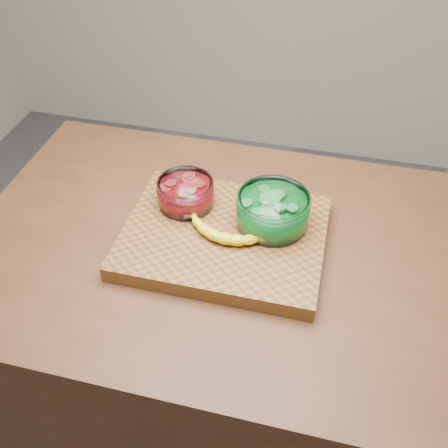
# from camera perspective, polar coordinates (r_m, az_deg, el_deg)

# --- Properties ---
(ground) EXTENTS (3.50, 3.50, 0.00)m
(ground) POSITION_cam_1_polar(r_m,az_deg,el_deg) (1.90, 0.00, -21.62)
(ground) COLOR #57575C
(ground) RESTS_ON ground
(counter) EXTENTS (1.20, 0.80, 0.90)m
(counter) POSITION_cam_1_polar(r_m,az_deg,el_deg) (1.50, 0.00, -14.31)
(counter) COLOR #4D2B17
(counter) RESTS_ON ground
(cutting_board) EXTENTS (0.45, 0.35, 0.04)m
(cutting_board) POSITION_cam_1_polar(r_m,az_deg,el_deg) (1.14, 0.00, -1.47)
(cutting_board) COLOR brown
(cutting_board) RESTS_ON counter
(bowl_red) EXTENTS (0.13, 0.13, 0.06)m
(bowl_red) POSITION_cam_1_polar(r_m,az_deg,el_deg) (1.17, -4.40, 3.54)
(bowl_red) COLOR white
(bowl_red) RESTS_ON cutting_board
(bowl_green) EXTENTS (0.16, 0.16, 0.08)m
(bowl_green) POSITION_cam_1_polar(r_m,az_deg,el_deg) (1.12, 5.59, 1.52)
(bowl_green) COLOR white
(bowl_green) RESTS_ON cutting_board
(banana) EXTENTS (0.23, 0.11, 0.03)m
(banana) POSITION_cam_1_polar(r_m,az_deg,el_deg) (1.10, 0.59, -0.70)
(banana) COLOR yellow
(banana) RESTS_ON cutting_board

